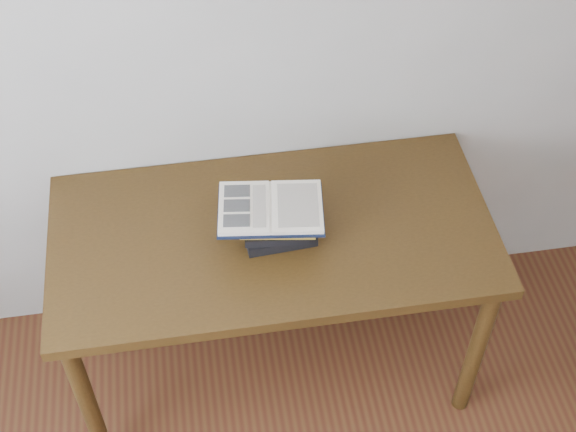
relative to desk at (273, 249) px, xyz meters
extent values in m
cube|color=#A8A69F|center=(-0.04, 0.37, 0.62)|extent=(3.50, 0.04, 2.60)
cube|color=#3F2A0F|center=(0.00, 0.00, 0.08)|extent=(1.46, 0.73, 0.04)
cylinder|color=#3F2A0F|center=(-0.67, -0.30, -0.31)|extent=(0.06, 0.06, 0.74)
cylinder|color=#3F2A0F|center=(0.67, -0.30, -0.31)|extent=(0.06, 0.06, 0.74)
cylinder|color=#3F2A0F|center=(-0.67, 0.30, -0.31)|extent=(0.06, 0.06, 0.74)
cylinder|color=#3F2A0F|center=(0.67, 0.30, -0.31)|extent=(0.06, 0.06, 0.74)
cube|color=black|center=(0.02, -0.03, 0.11)|extent=(0.23, 0.16, 0.04)
cube|color=black|center=(0.01, -0.03, 0.15)|extent=(0.22, 0.17, 0.03)
cube|color=#B38A28|center=(0.01, -0.02, 0.18)|extent=(0.26, 0.19, 0.03)
cube|color=#B38A28|center=(0.01, -0.03, 0.21)|extent=(0.23, 0.14, 0.03)
cube|color=black|center=(-0.01, -0.03, 0.23)|extent=(0.36, 0.27, 0.01)
cube|color=silver|center=(-0.09, -0.02, 0.24)|extent=(0.18, 0.24, 0.01)
cube|color=silver|center=(0.07, -0.04, 0.24)|extent=(0.18, 0.24, 0.01)
cylinder|color=silver|center=(-0.01, -0.03, 0.24)|extent=(0.04, 0.22, 0.01)
cube|color=black|center=(-0.10, 0.05, 0.25)|extent=(0.09, 0.06, 0.00)
cube|color=black|center=(-0.11, -0.01, 0.25)|extent=(0.09, 0.06, 0.00)
cube|color=black|center=(-0.12, -0.08, 0.25)|extent=(0.09, 0.06, 0.00)
cube|color=beige|center=(-0.04, -0.03, 0.25)|extent=(0.06, 0.18, 0.00)
cube|color=beige|center=(0.08, -0.04, 0.25)|extent=(0.15, 0.20, 0.00)
camera|label=1|loc=(-0.22, -1.71, 2.08)|focal=50.00mm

